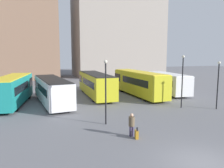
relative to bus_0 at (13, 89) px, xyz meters
name	(u,v)px	position (x,y,z in m)	size (l,w,h in m)	color
ground_plane	(202,164)	(10.25, -18.05, -1.72)	(160.00, 160.00, 0.00)	slate
building_block_right	(118,22)	(24.15, 29.58, 12.59)	(23.20, 12.13, 28.63)	gray
bus_0	(13,89)	(0.00, 0.00, 0.00)	(4.21, 10.42, 3.18)	#19847F
bus_1	(52,90)	(4.18, -0.97, -0.14)	(3.61, 10.99, 2.91)	silver
bus_2	(96,84)	(10.14, 1.90, -0.05)	(3.02, 11.45, 3.08)	gold
bus_3	(138,82)	(15.79, 0.31, 0.07)	(2.57, 11.75, 3.29)	gold
bus_4	(167,82)	(20.52, 0.44, -0.15)	(3.46, 9.30, 2.90)	silver
traveler	(132,123)	(8.43, -13.35, -0.77)	(0.50, 0.50, 1.61)	#382D4C
suitcase	(137,134)	(8.58, -13.85, -1.43)	(0.28, 0.42, 0.82)	#B27A1E
lamp_post_0	(106,87)	(7.60, -10.26, 1.35)	(0.28, 0.28, 5.16)	black
lamp_post_1	(182,77)	(16.84, -7.68, 1.53)	(0.28, 0.28, 5.51)	black
lamp_post_2	(218,81)	(19.89, -9.40, 1.21)	(0.28, 0.28, 4.90)	black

